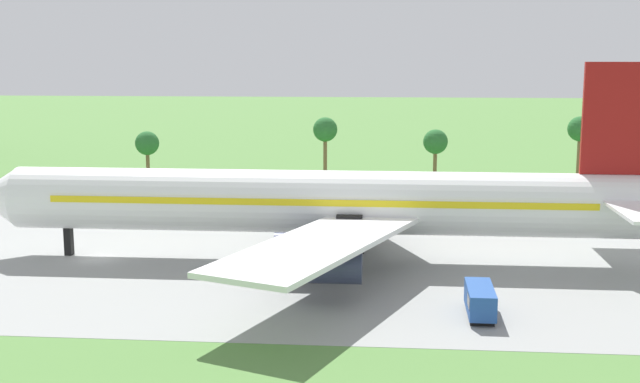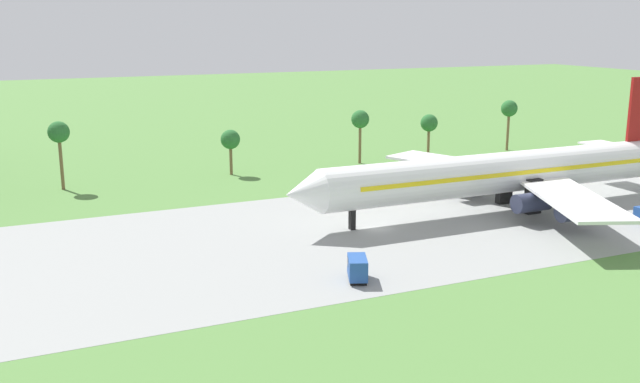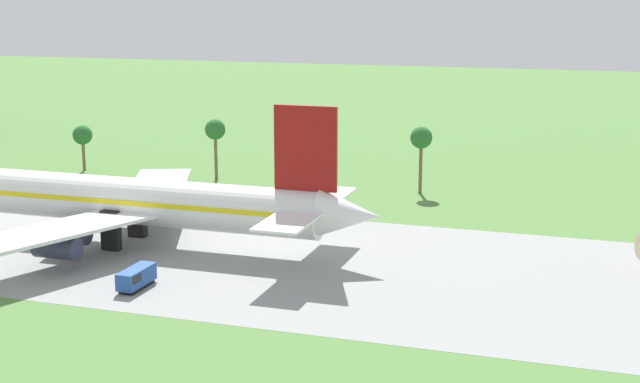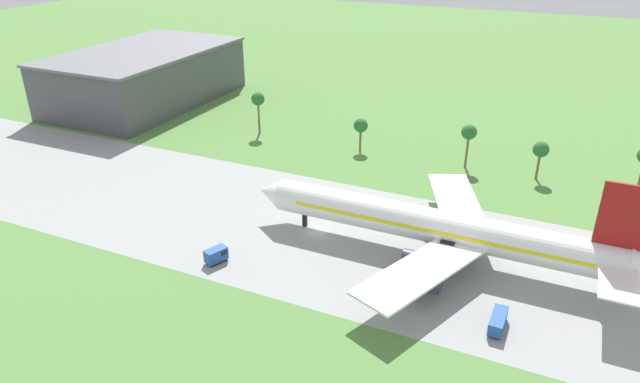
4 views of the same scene
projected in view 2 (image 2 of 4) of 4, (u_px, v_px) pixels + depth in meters
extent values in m
plane|color=#517F3D|center=(376.00, 229.00, 97.94)|extent=(600.00, 600.00, 0.00)
cube|color=gray|center=(376.00, 229.00, 97.94)|extent=(320.00, 44.00, 0.02)
cylinder|color=white|center=(504.00, 172.00, 106.41)|extent=(60.20, 6.08, 6.08)
cone|color=white|center=(303.00, 193.00, 93.50)|extent=(4.87, 5.96, 5.96)
cube|color=yellow|center=(504.00, 169.00, 106.30)|extent=(51.17, 6.20, 0.61)
cube|color=white|center=(570.00, 197.00, 95.82)|extent=(16.86, 26.54, 0.44)
cube|color=white|center=(460.00, 164.00, 118.40)|extent=(16.86, 26.54, 0.44)
cylinder|color=#2D334C|center=(532.00, 202.00, 100.32)|extent=(5.47, 2.74, 2.74)
cylinder|color=#2D334C|center=(576.00, 211.00, 95.89)|extent=(5.47, 2.74, 2.74)
cylinder|color=#2D334C|center=(470.00, 182.00, 113.28)|extent=(5.47, 2.74, 2.74)
cylinder|color=#2D334C|center=(461.00, 173.00, 119.66)|extent=(5.47, 2.74, 2.74)
cube|color=black|center=(352.00, 211.00, 97.12)|extent=(0.70, 0.90, 5.23)
cube|color=black|center=(533.00, 196.00, 105.38)|extent=(2.40, 1.20, 5.23)
cube|color=black|center=(504.00, 187.00, 111.32)|extent=(2.40, 1.20, 5.23)
cube|color=black|center=(357.00, 279.00, 78.34)|extent=(2.91, 3.72, 0.40)
cube|color=#234C99|center=(357.00, 267.00, 78.03)|extent=(3.32, 4.34, 2.26)
cube|color=black|center=(357.00, 261.00, 78.99)|extent=(2.40, 2.03, 0.90)
cylinder|color=brown|center=(360.00, 143.00, 142.60)|extent=(0.56, 0.56, 8.34)
sphere|color=#28662D|center=(360.00, 119.00, 141.49)|extent=(3.60, 3.60, 3.60)
cylinder|color=brown|center=(508.00, 131.00, 157.11)|extent=(0.56, 0.56, 8.72)
sphere|color=#28662D|center=(509.00, 108.00, 155.96)|extent=(3.60, 3.60, 3.60)
cylinder|color=brown|center=(428.00, 142.00, 149.20)|extent=(0.56, 0.56, 6.68)
sphere|color=#28662D|center=(429.00, 123.00, 148.28)|extent=(3.60, 3.60, 3.60)
cylinder|color=brown|center=(231.00, 159.00, 132.19)|extent=(0.56, 0.56, 6.05)
sphere|color=#28662D|center=(230.00, 139.00, 131.35)|extent=(3.60, 3.60, 3.60)
cylinder|color=brown|center=(61.00, 163.00, 120.03)|extent=(0.56, 0.56, 9.26)
sphere|color=#28662D|center=(59.00, 132.00, 118.82)|extent=(3.60, 3.60, 3.60)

